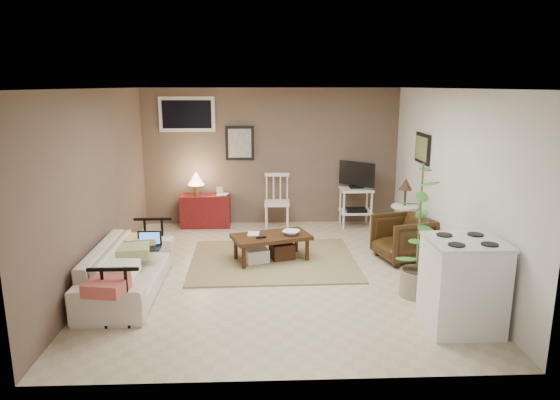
{
  "coord_description": "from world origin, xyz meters",
  "views": [
    {
      "loc": [
        -0.2,
        -6.27,
        2.44
      ],
      "look_at": [
        0.07,
        0.35,
        0.91
      ],
      "focal_mm": 32.0,
      "sensor_mm": 36.0,
      "label": 1
    }
  ],
  "objects_px": {
    "coffee_table": "(271,246)",
    "side_table": "(405,204)",
    "spindle_chair": "(277,203)",
    "armchair": "(403,236)",
    "potted_plant": "(419,226)",
    "stove": "(462,284)",
    "sofa": "(128,261)",
    "red_console": "(205,208)",
    "tv_stand": "(356,193)"
  },
  "relations": [
    {
      "from": "coffee_table",
      "to": "armchair",
      "type": "distance_m",
      "value": 1.88
    },
    {
      "from": "coffee_table",
      "to": "stove",
      "type": "bearing_deg",
      "value": -47.4
    },
    {
      "from": "coffee_table",
      "to": "tv_stand",
      "type": "bearing_deg",
      "value": 47.88
    },
    {
      "from": "sofa",
      "to": "side_table",
      "type": "bearing_deg",
      "value": -67.48
    },
    {
      "from": "coffee_table",
      "to": "spindle_chair",
      "type": "distance_m",
      "value": 1.72
    },
    {
      "from": "potted_plant",
      "to": "stove",
      "type": "bearing_deg",
      "value": -74.92
    },
    {
      "from": "armchair",
      "to": "stove",
      "type": "relative_size",
      "value": 0.74
    },
    {
      "from": "red_console",
      "to": "potted_plant",
      "type": "height_order",
      "value": "potted_plant"
    },
    {
      "from": "armchair",
      "to": "potted_plant",
      "type": "xyz_separation_m",
      "value": [
        -0.19,
        -1.25,
        0.51
      ]
    },
    {
      "from": "sofa",
      "to": "potted_plant",
      "type": "xyz_separation_m",
      "value": [
        3.42,
        -0.28,
        0.47
      ]
    },
    {
      "from": "coffee_table",
      "to": "side_table",
      "type": "relative_size",
      "value": 1.11
    },
    {
      "from": "armchair",
      "to": "tv_stand",
      "type": "bearing_deg",
      "value": 176.4
    },
    {
      "from": "stove",
      "to": "potted_plant",
      "type": "bearing_deg",
      "value": 105.08
    },
    {
      "from": "spindle_chair",
      "to": "stove",
      "type": "height_order",
      "value": "stove"
    },
    {
      "from": "coffee_table",
      "to": "sofa",
      "type": "relative_size",
      "value": 0.61
    },
    {
      "from": "potted_plant",
      "to": "armchair",
      "type": "bearing_deg",
      "value": 81.36
    },
    {
      "from": "sofa",
      "to": "coffee_table",
      "type": "bearing_deg",
      "value": -60.52
    },
    {
      "from": "potted_plant",
      "to": "stove",
      "type": "xyz_separation_m",
      "value": [
        0.22,
        -0.8,
        -0.38
      ]
    },
    {
      "from": "coffee_table",
      "to": "red_console",
      "type": "xyz_separation_m",
      "value": [
        -1.12,
        1.83,
        0.12
      ]
    },
    {
      "from": "armchair",
      "to": "potted_plant",
      "type": "bearing_deg",
      "value": -23.77
    },
    {
      "from": "coffee_table",
      "to": "armchair",
      "type": "relative_size",
      "value": 1.69
    },
    {
      "from": "sofa",
      "to": "side_table",
      "type": "relative_size",
      "value": 1.83
    },
    {
      "from": "coffee_table",
      "to": "sofa",
      "type": "bearing_deg",
      "value": -150.52
    },
    {
      "from": "red_console",
      "to": "potted_plant",
      "type": "bearing_deg",
      "value": -47.88
    },
    {
      "from": "sofa",
      "to": "potted_plant",
      "type": "bearing_deg",
      "value": -94.73
    },
    {
      "from": "tv_stand",
      "to": "stove",
      "type": "bearing_deg",
      "value": -84.31
    },
    {
      "from": "coffee_table",
      "to": "side_table",
      "type": "bearing_deg",
      "value": 16.02
    },
    {
      "from": "spindle_chair",
      "to": "armchair",
      "type": "bearing_deg",
      "value": -44.97
    },
    {
      "from": "tv_stand",
      "to": "red_console",
      "type": "bearing_deg",
      "value": 176.88
    },
    {
      "from": "coffee_table",
      "to": "stove",
      "type": "height_order",
      "value": "stove"
    },
    {
      "from": "tv_stand",
      "to": "potted_plant",
      "type": "distance_m",
      "value": 2.97
    },
    {
      "from": "tv_stand",
      "to": "spindle_chair",
      "type": "bearing_deg",
      "value": 179.25
    },
    {
      "from": "sofa",
      "to": "armchair",
      "type": "height_order",
      "value": "sofa"
    },
    {
      "from": "side_table",
      "to": "stove",
      "type": "height_order",
      "value": "side_table"
    },
    {
      "from": "coffee_table",
      "to": "tv_stand",
      "type": "distance_m",
      "value": 2.31
    },
    {
      "from": "sofa",
      "to": "red_console",
      "type": "bearing_deg",
      "value": -12.48
    },
    {
      "from": "side_table",
      "to": "armchair",
      "type": "height_order",
      "value": "side_table"
    },
    {
      "from": "spindle_chair",
      "to": "potted_plant",
      "type": "height_order",
      "value": "potted_plant"
    },
    {
      "from": "spindle_chair",
      "to": "tv_stand",
      "type": "relative_size",
      "value": 0.81
    },
    {
      "from": "potted_plant",
      "to": "stove",
      "type": "distance_m",
      "value": 0.91
    },
    {
      "from": "side_table",
      "to": "potted_plant",
      "type": "height_order",
      "value": "potted_plant"
    },
    {
      "from": "tv_stand",
      "to": "potted_plant",
      "type": "xyz_separation_m",
      "value": [
        0.16,
        -2.95,
        0.24
      ]
    },
    {
      "from": "red_console",
      "to": "tv_stand",
      "type": "relative_size",
      "value": 0.85
    },
    {
      "from": "red_console",
      "to": "potted_plant",
      "type": "relative_size",
      "value": 0.61
    },
    {
      "from": "sofa",
      "to": "spindle_chair",
      "type": "height_order",
      "value": "spindle_chair"
    },
    {
      "from": "coffee_table",
      "to": "spindle_chair",
      "type": "bearing_deg",
      "value": 85.05
    },
    {
      "from": "spindle_chair",
      "to": "armchair",
      "type": "xyz_separation_m",
      "value": [
        1.73,
        -1.72,
        -0.09
      ]
    },
    {
      "from": "side_table",
      "to": "stove",
      "type": "xyz_separation_m",
      "value": [
        -0.16,
        -2.66,
        -0.19
      ]
    },
    {
      "from": "red_console",
      "to": "tv_stand",
      "type": "bearing_deg",
      "value": -3.12
    },
    {
      "from": "potted_plant",
      "to": "tv_stand",
      "type": "bearing_deg",
      "value": 93.07
    }
  ]
}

